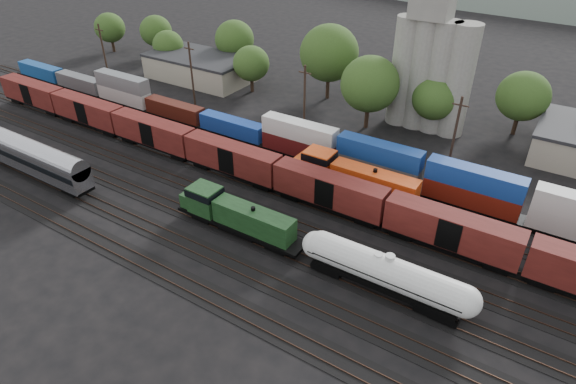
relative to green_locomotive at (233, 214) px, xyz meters
The scene contains 13 objects.
ground 7.95m from the green_locomotive, 41.71° to the left, with size 600.00×600.00×0.00m, color black.
tracks 7.94m from the green_locomotive, 41.71° to the left, with size 180.00×33.20×0.20m.
green_locomotive is the anchor object (origin of this frame).
tank_car_a 18.33m from the green_locomotive, ahead, with size 17.06×3.05×4.47m.
tank_car_b 19.52m from the green_locomotive, ahead, with size 18.30×3.28×4.80m.
passenger_coach 33.29m from the green_locomotive, behind, with size 24.62×3.04×5.59m.
orange_locomotive 17.02m from the green_locomotive, 61.80° to the left, with size 19.39×3.23×4.85m.
boxcar_string 24.98m from the green_locomotive, 23.60° to the left, with size 169.00×2.90×4.20m.
container_wall 20.00m from the green_locomotive, 90.61° to the left, with size 160.00×2.60×5.80m.
grain_silo 42.84m from the green_locomotive, 77.76° to the left, with size 13.40×5.00×29.00m.
industrial_sheds 42.07m from the green_locomotive, 73.09° to the left, with size 119.38×17.26×5.10m.
tree_band 44.64m from the green_locomotive, 72.97° to the left, with size 163.20×21.11×14.09m.
utility_poles 27.81m from the green_locomotive, 78.26° to the left, with size 122.20×0.36×12.00m.
Camera 1 is at (24.83, -40.61, 35.51)m, focal length 30.00 mm.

